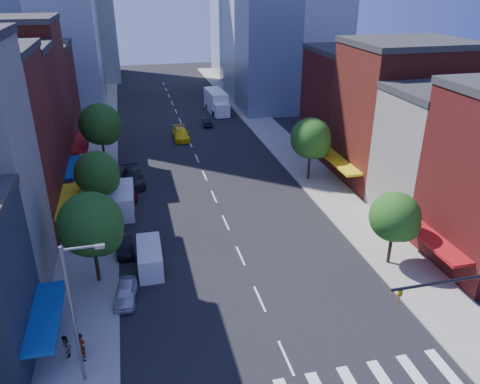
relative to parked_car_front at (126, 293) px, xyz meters
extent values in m
plane|color=black|center=(9.50, -8.15, -0.63)|extent=(220.00, 220.00, 0.00)
cube|color=gray|center=(-3.00, 31.85, -0.56)|extent=(5.00, 120.00, 0.15)
cube|color=gray|center=(22.00, 31.85, -0.56)|extent=(5.00, 120.00, 0.15)
cube|color=maroon|center=(-11.50, 29.35, 7.87)|extent=(12.00, 9.00, 17.00)
cube|color=#581616|center=(-11.50, 38.85, 5.87)|extent=(12.00, 10.00, 13.00)
cube|color=#B3AFA6|center=(30.50, 6.85, 5.37)|extent=(12.00, 8.00, 12.00)
cube|color=maroon|center=(30.50, 15.85, 6.87)|extent=(12.00, 10.00, 15.00)
cube|color=#581616|center=(30.50, 25.85, 5.87)|extent=(12.00, 10.00, 13.00)
cylinder|color=black|center=(16.50, -12.65, 7.12)|extent=(7.00, 0.16, 0.16)
imported|color=gold|center=(13.50, -12.65, 6.52)|extent=(0.22, 0.18, 1.10)
cylinder|color=slate|center=(-2.50, -7.15, 4.02)|extent=(0.20, 0.20, 9.00)
cylinder|color=slate|center=(-1.50, -7.15, 8.32)|extent=(2.00, 0.14, 0.14)
cube|color=slate|center=(-0.60, -7.15, 8.27)|extent=(0.50, 0.25, 0.18)
cylinder|color=black|center=(-2.00, 2.85, 1.48)|extent=(0.28, 0.28, 3.92)
sphere|color=#174714|center=(-2.00, 2.85, 4.42)|extent=(4.80, 4.80, 4.80)
sphere|color=#174714|center=(-1.40, 2.55, 3.72)|extent=(3.36, 3.36, 3.36)
cylinder|color=black|center=(-2.00, 13.85, 1.34)|extent=(0.28, 0.28, 3.64)
sphere|color=#174714|center=(-2.00, 13.85, 4.07)|extent=(4.20, 4.20, 4.20)
sphere|color=#174714|center=(-1.40, 13.55, 3.42)|extent=(2.94, 2.94, 2.94)
cylinder|color=black|center=(-2.00, 27.85, 1.62)|extent=(0.28, 0.28, 4.20)
sphere|color=#174714|center=(-2.00, 27.85, 4.77)|extent=(5.00, 5.00, 5.00)
sphere|color=#174714|center=(-1.40, 27.55, 4.02)|extent=(3.50, 3.50, 3.50)
cylinder|color=black|center=(21.00, -0.15, 1.20)|extent=(0.28, 0.28, 3.36)
sphere|color=#174714|center=(21.00, -0.15, 3.72)|extent=(4.00, 4.00, 4.00)
sphere|color=#174714|center=(21.60, -0.45, 3.12)|extent=(2.80, 2.80, 2.80)
cylinder|color=black|center=(21.00, 17.85, 1.48)|extent=(0.28, 0.28, 3.92)
sphere|color=#174714|center=(21.00, 17.85, 4.42)|extent=(4.60, 4.60, 4.60)
sphere|color=#174714|center=(21.60, 17.55, 3.72)|extent=(3.22, 3.22, 3.22)
imported|color=#BABBBF|center=(0.00, 0.00, 0.00)|extent=(1.93, 3.87, 1.27)
imported|color=black|center=(0.00, 7.04, 0.05)|extent=(1.67, 4.20, 1.36)
imported|color=#999999|center=(0.00, 14.81, 0.12)|extent=(3.10, 5.64, 1.50)
imported|color=black|center=(1.23, 21.29, 0.15)|extent=(2.66, 5.58, 1.57)
cube|color=silver|center=(2.00, 3.79, 0.36)|extent=(1.95, 4.75, 1.98)
cube|color=black|center=(1.98, 1.99, 0.64)|extent=(1.76, 0.97, 0.85)
cylinder|color=black|center=(1.13, 2.19, -0.30)|extent=(0.25, 0.72, 0.72)
cylinder|color=black|center=(2.83, 2.17, -0.30)|extent=(0.25, 0.72, 0.72)
cylinder|color=black|center=(1.17, 5.40, -0.30)|extent=(0.25, 0.72, 0.72)
cylinder|color=black|center=(2.87, 5.38, -0.30)|extent=(0.25, 0.72, 0.72)
cube|color=silver|center=(0.00, 14.71, 0.57)|extent=(2.46, 5.81, 2.41)
cube|color=black|center=(-0.06, 12.52, 0.92)|extent=(2.16, 1.21, 1.03)
cylinder|color=black|center=(-1.09, 12.78, -0.23)|extent=(0.31, 0.88, 0.87)
cylinder|color=black|center=(0.98, 12.73, -0.23)|extent=(0.31, 0.88, 0.87)
cylinder|color=black|center=(-0.98, 16.69, -0.23)|extent=(0.31, 0.88, 0.87)
cylinder|color=black|center=(1.09, 16.63, -0.23)|extent=(0.31, 0.88, 0.87)
imported|color=yellow|center=(8.50, 36.16, 0.15)|extent=(2.22, 5.41, 1.57)
imported|color=black|center=(13.35, 42.24, 0.01)|extent=(1.67, 4.03, 1.30)
imported|color=#999999|center=(16.53, 47.34, 0.11)|extent=(2.10, 4.47, 1.48)
cube|color=white|center=(16.37, 50.39, 1.16)|extent=(2.99, 7.39, 3.59)
cube|color=white|center=(16.55, 46.14, 0.60)|extent=(2.55, 2.12, 2.24)
cylinder|color=black|center=(15.28, 46.98, -0.13)|extent=(0.38, 1.02, 1.01)
cylinder|color=black|center=(17.75, 47.09, -0.13)|extent=(0.38, 1.02, 1.01)
cylinder|color=black|center=(15.07, 52.02, -0.13)|extent=(0.38, 1.02, 1.01)
cylinder|color=black|center=(17.54, 52.13, -0.13)|extent=(0.38, 1.02, 1.01)
imported|color=#999999|center=(-2.63, -5.47, 0.49)|extent=(0.58, 0.78, 1.96)
imported|color=#999999|center=(-3.65, -5.00, 0.28)|extent=(0.65, 0.80, 1.53)
camera|label=1|loc=(1.56, -28.84, 20.84)|focal=35.00mm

